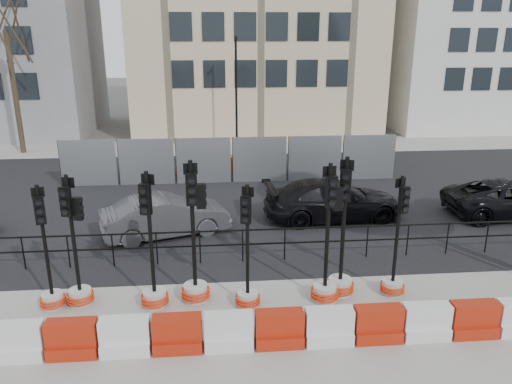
{
  "coord_description": "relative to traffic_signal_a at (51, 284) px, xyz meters",
  "views": [
    {
      "loc": [
        -0.72,
        -11.71,
        6.32
      ],
      "look_at": [
        0.53,
        3.0,
        1.51
      ],
      "focal_mm": 35.0,
      "sensor_mm": 36.0,
      "label": 1
    }
  ],
  "objects": [
    {
      "name": "kerb_railing",
      "position": [
        4.65,
        2.07,
        0.05
      ],
      "size": [
        18.0,
        0.04,
        1.0
      ],
      "color": "black",
      "rests_on": "ground"
    },
    {
      "name": "lamp_post_far",
      "position": [
        5.15,
        15.85,
        2.59
      ],
      "size": [
        0.12,
        0.56,
        6.0
      ],
      "color": "black",
      "rests_on": "ground"
    },
    {
      "name": "road",
      "position": [
        4.65,
        7.87,
        -0.62
      ],
      "size": [
        40.0,
        14.0,
        0.03
      ],
      "primitive_type": "cube",
      "color": "black",
      "rests_on": "ground"
    },
    {
      "name": "ground",
      "position": [
        4.65,
        0.87,
        -0.63
      ],
      "size": [
        120.0,
        120.0,
        0.0
      ],
      "primitive_type": "plane",
      "color": "#51514C",
      "rests_on": "ground"
    },
    {
      "name": "traffic_signal_b",
      "position": [
        0.62,
        0.09,
        0.14
      ],
      "size": [
        0.64,
        0.64,
        3.26
      ],
      "rotation": [
        0.0,
        0.0,
        -0.26
      ],
      "color": "#B8B8B4",
      "rests_on": "ground"
    },
    {
      "name": "barrier_row",
      "position": [
        4.65,
        -1.93,
        -0.27
      ],
      "size": [
        12.55,
        0.5,
        0.8
      ],
      "color": "#AE2E0D",
      "rests_on": "ground"
    },
    {
      "name": "traffic_signal_g",
      "position": [
        6.96,
        0.04,
        0.1
      ],
      "size": [
        0.7,
        0.7,
        3.54
      ],
      "rotation": [
        0.0,
        0.0,
        -0.31
      ],
      "color": "#B8B8B4",
      "rests_on": "ground"
    },
    {
      "name": "building_white",
      "position": [
        21.65,
        22.85,
        7.37
      ],
      "size": [
        12.0,
        9.06,
        16.0
      ],
      "color": "silver",
      "rests_on": "ground"
    },
    {
      "name": "sidewalk_near",
      "position": [
        4.65,
        -2.13,
        -0.62
      ],
      "size": [
        40.0,
        6.0,
        0.02
      ],
      "primitive_type": "cube",
      "color": "gray",
      "rests_on": "ground"
    },
    {
      "name": "car_b",
      "position": [
        2.32,
        4.23,
        0.03
      ],
      "size": [
        3.81,
        4.88,
        1.33
      ],
      "primitive_type": "imported",
      "rotation": [
        0.0,
        0.0,
        1.89
      ],
      "color": "#424247",
      "rests_on": "ground"
    },
    {
      "name": "traffic_signal_h",
      "position": [
        8.27,
        -0.07,
        0.01
      ],
      "size": [
        0.61,
        0.61,
        3.1
      ],
      "rotation": [
        0.0,
        0.0,
        0.32
      ],
      "color": "#B8B8B4",
      "rests_on": "ground"
    },
    {
      "name": "traffic_signal_f",
      "position": [
        6.52,
        -0.24,
        0.2
      ],
      "size": [
        0.69,
        0.69,
        3.48
      ],
      "rotation": [
        0.0,
        0.0,
        0.09
      ],
      "color": "#B8B8B4",
      "rests_on": "ground"
    },
    {
      "name": "tree_bare_far",
      "position": [
        -6.35,
        16.37,
        6.02
      ],
      "size": [
        2.0,
        2.0,
        9.0
      ],
      "color": "#473828",
      "rests_on": "ground"
    },
    {
      "name": "heras_fencing",
      "position": [
        4.64,
        10.66,
        0.05
      ],
      "size": [
        14.33,
        1.72,
        2.0
      ],
      "color": "gray",
      "rests_on": "ground"
    },
    {
      "name": "traffic_signal_d",
      "position": [
        3.39,
        0.04,
        0.21
      ],
      "size": [
        0.7,
        0.7,
        3.55
      ],
      "rotation": [
        0.0,
        0.0,
        0.08
      ],
      "color": "#B8B8B4",
      "rests_on": "ground"
    },
    {
      "name": "sidewalk_far",
      "position": [
        4.65,
        16.87,
        -0.62
      ],
      "size": [
        40.0,
        4.0,
        0.02
      ],
      "primitive_type": "cube",
      "color": "gray",
      "rests_on": "ground"
    },
    {
      "name": "traffic_signal_e",
      "position": [
        4.62,
        -0.34,
        -0.0
      ],
      "size": [
        0.6,
        0.6,
        3.06
      ],
      "rotation": [
        0.0,
        0.0,
        -0.33
      ],
      "color": "#B8B8B4",
      "rests_on": "ground"
    },
    {
      "name": "traffic_signal_c",
      "position": [
        2.41,
        -0.15,
        0.06
      ],
      "size": [
        0.66,
        0.66,
        3.36
      ],
      "rotation": [
        0.0,
        0.0,
        -0.31
      ],
      "color": "#B8B8B4",
      "rests_on": "ground"
    },
    {
      "name": "traffic_signal_a",
      "position": [
        0.0,
        0.0,
        0.0
      ],
      "size": [
        0.6,
        0.6,
        3.07
      ],
      "rotation": [
        0.0,
        0.0,
        0.28
      ],
      "color": "#B8B8B4",
      "rests_on": "ground"
    },
    {
      "name": "car_c",
      "position": [
        7.98,
        5.25,
        0.06
      ],
      "size": [
        2.64,
        5.07,
        1.39
      ],
      "primitive_type": "imported",
      "rotation": [
        0.0,
        0.0,
        1.64
      ],
      "color": "black",
      "rests_on": "ground"
    },
    {
      "name": "car_d",
      "position": [
        14.32,
        5.0,
        0.0
      ],
      "size": [
        2.27,
        4.66,
        1.27
      ],
      "primitive_type": "imported",
      "rotation": [
        0.0,
        0.0,
        1.59
      ],
      "color": "black",
      "rests_on": "ground"
    }
  ]
}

